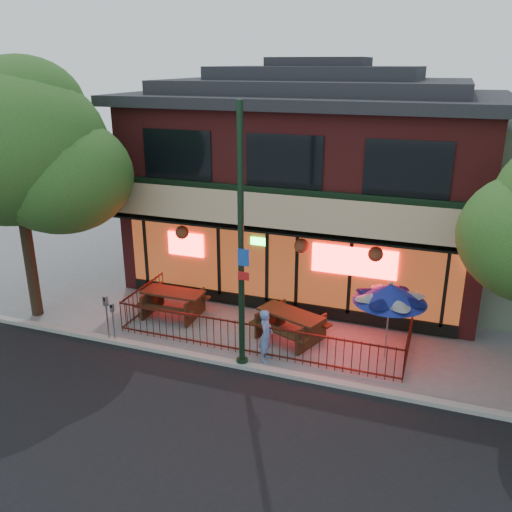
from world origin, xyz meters
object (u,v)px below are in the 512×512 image
at_px(pedestrian, 266,335).
at_px(parking_meter_near, 113,316).
at_px(street_tree_left, 15,139).
at_px(picnic_table_right, 291,322).
at_px(street_light, 241,257).
at_px(patio_umbrella, 390,293).
at_px(picnic_table_left, 173,300).
at_px(parking_meter_far, 107,311).

relative_size(pedestrian, parking_meter_near, 1.21).
xyz_separation_m(street_tree_left, picnic_table_right, (8.26, 1.14, -5.11)).
distance_m(street_light, pedestrian, 2.50).
xyz_separation_m(street_light, picnic_table_right, (0.80, 1.93, -2.59)).
xyz_separation_m(picnic_table_right, patio_umbrella, (2.80, -0.12, 1.39)).
bearing_deg(picnic_table_left, street_tree_left, -162.25).
bearing_deg(pedestrian, parking_meter_far, 92.63).
bearing_deg(pedestrian, picnic_table_left, 62.00).
height_order(picnic_table_right, parking_meter_far, parking_meter_far).
bearing_deg(street_tree_left, parking_meter_far, -14.89).
xyz_separation_m(picnic_table_left, patio_umbrella, (6.83, -0.33, 1.39)).
height_order(street_light, parking_meter_near, street_light).
xyz_separation_m(street_tree_left, patio_umbrella, (11.06, 1.02, -3.72)).
bearing_deg(pedestrian, parking_meter_near, 92.93).
bearing_deg(picnic_table_right, pedestrian, -101.31).
bearing_deg(patio_umbrella, street_tree_left, -174.74).
height_order(picnic_table_left, picnic_table_right, picnic_table_left).
height_order(street_tree_left, parking_meter_near, street_tree_left).
bearing_deg(patio_umbrella, street_light, -153.34).
bearing_deg(patio_umbrella, parking_meter_far, -166.42).
height_order(picnic_table_left, pedestrian, pedestrian).
relative_size(picnic_table_left, parking_meter_far, 1.38).
xyz_separation_m(patio_umbrella, parking_meter_far, (-7.80, -1.88, -0.96)).
distance_m(pedestrian, parking_meter_far, 4.76).
xyz_separation_m(street_light, pedestrian, (0.51, 0.50, -2.39)).
xyz_separation_m(picnic_table_left, parking_meter_far, (-0.97, -2.22, 0.43)).
xyz_separation_m(street_light, parking_meter_near, (-4.00, -0.08, -2.30)).
height_order(pedestrian, parking_meter_far, pedestrian).
distance_m(street_tree_left, parking_meter_near, 6.00).
distance_m(street_light, patio_umbrella, 4.20).
bearing_deg(street_light, picnic_table_left, 146.50).
bearing_deg(parking_meter_far, street_tree_left, 165.11).
bearing_deg(pedestrian, street_tree_left, 83.56).
xyz_separation_m(street_light, parking_meter_far, (-4.20, -0.08, -2.16)).
relative_size(street_light, street_tree_left, 0.87).
distance_m(street_tree_left, patio_umbrella, 11.71).
relative_size(street_light, pedestrian, 4.63).
bearing_deg(street_tree_left, pedestrian, -2.05).
bearing_deg(street_tree_left, parking_meter_near, -14.07).
bearing_deg(picnic_table_left, pedestrian, -23.61).
distance_m(street_tree_left, picnic_table_right, 9.78).
relative_size(street_light, picnic_table_left, 3.49).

